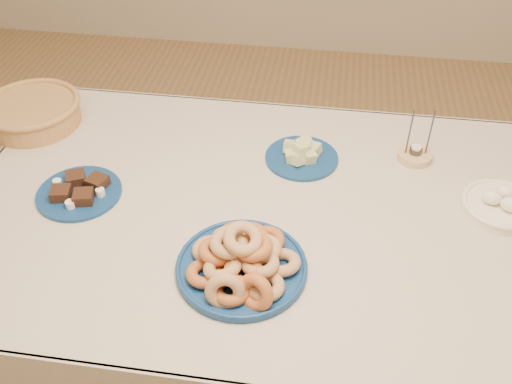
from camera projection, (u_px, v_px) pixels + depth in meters
The scene contains 8 objects.
ground at pixel (258, 359), 2.09m from camera, with size 5.00×5.00×0.00m, color #967146.
dining_table at pixel (259, 234), 1.67m from camera, with size 1.71×1.11×0.75m.
donut_platter at pixel (241, 262), 1.40m from camera, with size 0.34×0.34×0.15m.
melon_plate at pixel (302, 154), 1.76m from camera, with size 0.28×0.28×0.08m.
brownie_plate at pixel (79, 191), 1.64m from camera, with size 0.26×0.26×0.04m.
wicker_basket at pixel (33, 111), 1.90m from camera, with size 0.38×0.38×0.09m.
candle_holder at pixel (415, 155), 1.76m from camera, with size 0.12×0.12×0.18m.
egg_bowl at pixel (500, 205), 1.58m from camera, with size 0.26×0.26×0.07m.
Camera 1 is at (0.17, -1.18, 1.83)m, focal length 40.00 mm.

